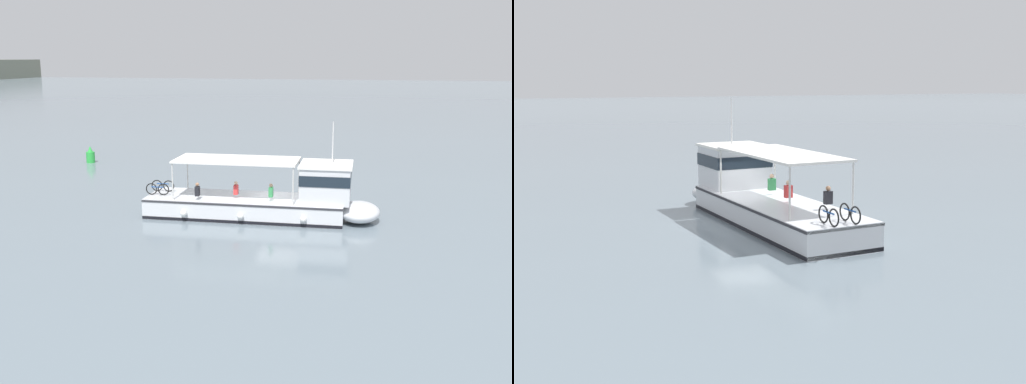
# 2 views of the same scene
# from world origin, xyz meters

# --- Properties ---
(ground_plane) EXTENTS (400.00, 400.00, 0.00)m
(ground_plane) POSITION_xyz_m (0.00, 0.00, 0.00)
(ground_plane) COLOR slate
(ferry_main) EXTENTS (3.97, 12.96, 5.32)m
(ferry_main) POSITION_xyz_m (-0.80, 0.11, 1.02)
(ferry_main) COLOR silver
(ferry_main) RESTS_ON ground
(channel_buoy) EXTENTS (0.70, 0.70, 1.40)m
(channel_buoy) POSITION_xyz_m (12.58, 18.45, 0.57)
(channel_buoy) COLOR green
(channel_buoy) RESTS_ON ground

